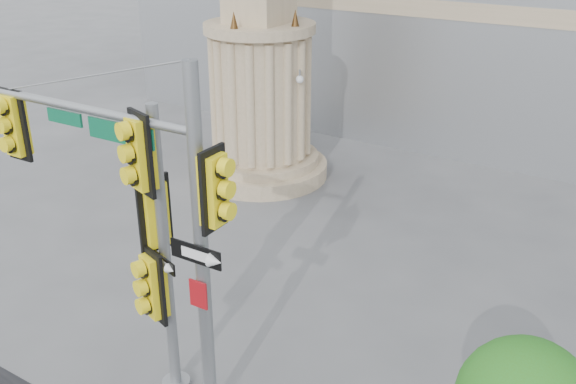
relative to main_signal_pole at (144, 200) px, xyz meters
The scene contains 3 objects.
monument 10.86m from the main_signal_pole, 114.45° to the left, with size 4.40×4.40×16.60m.
main_signal_pole is the anchor object (origin of this frame).
secondary_signal_pole 0.71m from the main_signal_pole, 75.96° to the left, with size 0.96×0.89×5.56m.
Camera 1 is at (5.55, -7.57, 8.34)m, focal length 40.00 mm.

